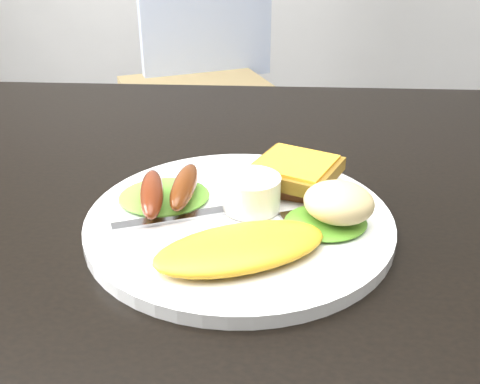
{
  "coord_description": "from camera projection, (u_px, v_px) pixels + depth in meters",
  "views": [
    {
      "loc": [
        -0.09,
        -0.49,
        1.02
      ],
      "look_at": [
        -0.11,
        -0.04,
        0.78
      ],
      "focal_mm": 42.0,
      "sensor_mm": 36.0,
      "label": 1
    }
  ],
  "objects": [
    {
      "name": "toast_a",
      "position": [
        283.0,
        179.0,
        0.57
      ],
      "size": [
        0.08,
        0.08,
        0.01
      ],
      "primitive_type": "cube",
      "rotation": [
        0.0,
        0.0,
        -0.27
      ],
      "color": "brown",
      "rests_on": "plate"
    },
    {
      "name": "plate",
      "position": [
        239.0,
        222.0,
        0.52
      ],
      "size": [
        0.28,
        0.28,
        0.01
      ],
      "primitive_type": "cylinder",
      "color": "white",
      "rests_on": "dining_table"
    },
    {
      "name": "person",
      "position": [
        427.0,
        133.0,
        1.0
      ],
      "size": [
        0.5,
        0.37,
        1.31
      ],
      "primitive_type": "imported",
      "rotation": [
        0.0,
        0.0,
        3.26
      ],
      "color": "navy",
      "rests_on": "ground"
    },
    {
      "name": "lettuce_right",
      "position": [
        326.0,
        222.0,
        0.5
      ],
      "size": [
        0.09,
        0.08,
        0.01
      ],
      "primitive_type": "ellipsoid",
      "rotation": [
        0.0,
        0.0,
        0.22
      ],
      "color": "#419A20",
      "rests_on": "plate"
    },
    {
      "name": "sausage_b",
      "position": [
        184.0,
        186.0,
        0.53
      ],
      "size": [
        0.03,
        0.09,
        0.02
      ],
      "primitive_type": "ellipsoid",
      "rotation": [
        0.0,
        0.0,
        -0.04
      ],
      "color": "brown",
      "rests_on": "lettuce_left"
    },
    {
      "name": "fork",
      "position": [
        197.0,
        215.0,
        0.51
      ],
      "size": [
        0.15,
        0.07,
        0.0
      ],
      "primitive_type": "cube",
      "rotation": [
        0.0,
        0.0,
        0.37
      ],
      "color": "#ADAFB7",
      "rests_on": "plate"
    },
    {
      "name": "ramekin",
      "position": [
        251.0,
        193.0,
        0.52
      ],
      "size": [
        0.06,
        0.06,
        0.03
      ],
      "primitive_type": "cylinder",
      "rotation": [
        0.0,
        0.0,
        0.12
      ],
      "color": "white",
      "rests_on": "plate"
    },
    {
      "name": "toast_b",
      "position": [
        295.0,
        170.0,
        0.56
      ],
      "size": [
        0.1,
        0.1,
        0.01
      ],
      "primitive_type": "cube",
      "rotation": [
        0.0,
        0.0,
        -0.44
      ],
      "color": "olive",
      "rests_on": "toast_a"
    },
    {
      "name": "sausage_a",
      "position": [
        152.0,
        193.0,
        0.51
      ],
      "size": [
        0.04,
        0.09,
        0.02
      ],
      "primitive_type": "ellipsoid",
      "rotation": [
        0.0,
        0.0,
        0.18
      ],
      "color": "#602C16",
      "rests_on": "lettuce_left"
    },
    {
      "name": "lettuce_left",
      "position": [
        164.0,
        196.0,
        0.54
      ],
      "size": [
        0.1,
        0.09,
        0.01
      ],
      "primitive_type": "ellipsoid",
      "rotation": [
        0.0,
        0.0,
        0.17
      ],
      "color": "#5E9A22",
      "rests_on": "plate"
    },
    {
      "name": "omelette",
      "position": [
        241.0,
        248.0,
        0.45
      ],
      "size": [
        0.16,
        0.12,
        0.02
      ],
      "primitive_type": "ellipsoid",
      "rotation": [
        0.0,
        0.0,
        0.41
      ],
      "color": "gold",
      "rests_on": "plate"
    },
    {
      "name": "potato_salad",
      "position": [
        339.0,
        202.0,
        0.49
      ],
      "size": [
        0.08,
        0.08,
        0.03
      ],
      "primitive_type": "ellipsoid",
      "rotation": [
        0.0,
        0.0,
        -0.42
      ],
      "color": "beige",
      "rests_on": "lettuce_right"
    },
    {
      "name": "dining_chair",
      "position": [
        201.0,
        96.0,
        1.83
      ],
      "size": [
        0.61,
        0.61,
        0.06
      ],
      "primitive_type": "cube",
      "rotation": [
        0.0,
        0.0,
        0.42
      ],
      "color": "tan",
      "rests_on": "ground"
    },
    {
      "name": "dining_table",
      "position": [
        355.0,
        224.0,
        0.57
      ],
      "size": [
        1.2,
        0.8,
        0.04
      ],
      "primitive_type": "cube",
      "color": "black",
      "rests_on": "ground"
    }
  ]
}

